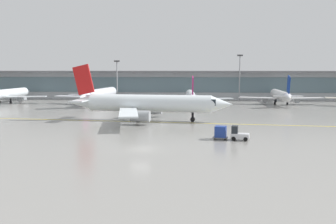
{
  "coord_description": "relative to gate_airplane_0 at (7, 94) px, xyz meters",
  "views": [
    {
      "loc": [
        7.06,
        -47.95,
        10.39
      ],
      "look_at": [
        2.37,
        16.45,
        3.0
      ],
      "focal_mm": 40.74,
      "sensor_mm": 36.0,
      "label": 1
    }
  ],
  "objects": [
    {
      "name": "gate_airplane_1",
      "position": [
        29.18,
        -1.89,
        0.23
      ],
      "size": [
        27.64,
        29.87,
        9.89
      ],
      "rotation": [
        0.0,
        0.0,
        1.47
      ],
      "color": "silver",
      "rests_on": "ground_plane"
    },
    {
      "name": "apron_light_mast_2",
      "position": [
        71.22,
        13.18,
        5.37
      ],
      "size": [
        1.8,
        0.36,
        14.82
      ],
      "color": "gray",
      "rests_on": "ground_plane"
    },
    {
      "name": "baggage_tug",
      "position": [
        63.39,
        -56.16,
        -1.85
      ],
      "size": [
        2.83,
        2.04,
        2.1
      ],
      "rotation": [
        0.0,
        0.0,
        -0.2
      ],
      "color": "silver",
      "rests_on": "ground_plane"
    },
    {
      "name": "gate_airplane_3",
      "position": [
        81.86,
        1.62,
        -0.14
      ],
      "size": [
        24.29,
        26.07,
        8.65
      ],
      "rotation": [
        0.0,
        0.0,
        1.55
      ],
      "color": "white",
      "rests_on": "ground_plane"
    },
    {
      "name": "gate_airplane_2",
      "position": [
        55.81,
        -3.22,
        -0.18
      ],
      "size": [
        23.96,
        25.79,
        8.54
      ],
      "rotation": [
        0.0,
        0.0,
        1.62
      ],
      "color": "white",
      "rests_on": "ground_plane"
    },
    {
      "name": "taxiway_centreline_stripe",
      "position": [
        48.02,
        -38.26,
        -2.73
      ],
      "size": [
        109.48,
        11.37,
        0.01
      ],
      "primitive_type": "cube",
      "rotation": [
        0.0,
        0.0,
        -0.1
      ],
      "color": "yellow",
      "rests_on": "ground_plane"
    },
    {
      "name": "apron_light_mast_1",
      "position": [
        31.5,
        11.56,
        4.44
      ],
      "size": [
        1.8,
        0.36,
        13.0
      ],
      "color": "gray",
      "rests_on": "ground_plane"
    },
    {
      "name": "taxiing_regional_jet",
      "position": [
        47.59,
        -36.22,
        0.66
      ],
      "size": [
        34.18,
        31.62,
        11.32
      ],
      "rotation": [
        0.0,
        0.0,
        -0.1
      ],
      "color": "white",
      "rests_on": "ground_plane"
    },
    {
      "name": "gate_airplane_0",
      "position": [
        0.0,
        0.0,
        0.0
      ],
      "size": [
        25.58,
        27.58,
        9.13
      ],
      "rotation": [
        0.0,
        0.0,
        1.5
      ],
      "color": "white",
      "rests_on": "ground_plane"
    },
    {
      "name": "terminal_concourse",
      "position": [
        50.06,
        20.45,
        2.18
      ],
      "size": [
        176.97,
        11.0,
        9.6
      ],
      "color": "#B2B7BC",
      "rests_on": "ground_plane"
    },
    {
      "name": "cargo_dolly_lead",
      "position": [
        60.83,
        -55.64,
        -1.68
      ],
      "size": [
        2.37,
        1.98,
        1.94
      ],
      "rotation": [
        0.0,
        0.0,
        -0.2
      ],
      "color": "#595B60",
      "rests_on": "ground_plane"
    },
    {
      "name": "ground_plane",
      "position": [
        50.06,
        -63.51,
        -2.74
      ],
      "size": [
        400.0,
        400.0,
        0.0
      ],
      "primitive_type": "plane",
      "color": "gray"
    }
  ]
}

